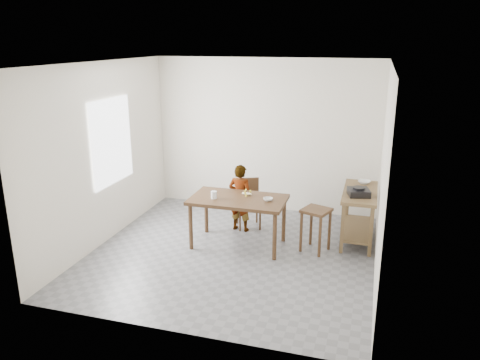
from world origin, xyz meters
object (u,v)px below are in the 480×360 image
(dining_chair, at_px, (249,204))
(stool, at_px, (315,230))
(dining_table, at_px, (238,222))
(prep_counter, at_px, (358,216))
(child, at_px, (240,198))

(dining_chair, xyz_separation_m, stool, (1.18, -0.60, -0.07))
(dining_table, xyz_separation_m, dining_chair, (-0.04, 0.73, 0.02))
(prep_counter, relative_size, stool, 1.85)
(child, bearing_deg, prep_counter, -168.35)
(child, distance_m, stool, 1.36)
(prep_counter, distance_m, child, 1.86)
(dining_table, xyz_separation_m, stool, (1.14, 0.13, -0.05))
(prep_counter, relative_size, child, 1.09)
(prep_counter, xyz_separation_m, stool, (-0.58, -0.57, -0.07))
(dining_table, bearing_deg, prep_counter, 22.15)
(stool, bearing_deg, child, 160.95)
(dining_table, height_order, stool, dining_table)
(child, height_order, stool, child)
(child, height_order, dining_chair, child)
(prep_counter, relative_size, dining_chair, 1.51)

